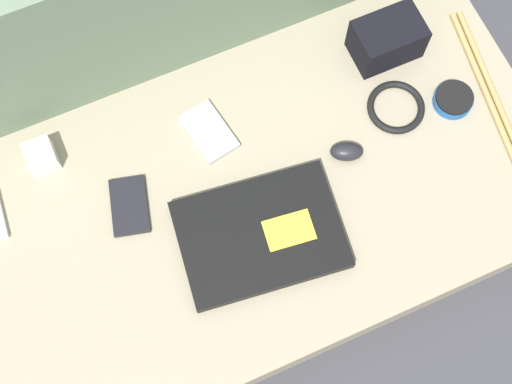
# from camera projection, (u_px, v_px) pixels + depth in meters

# --- Properties ---
(ground_plane) EXTENTS (8.00, 8.00, 0.00)m
(ground_plane) POSITION_uv_depth(u_px,v_px,m) (256.00, 217.00, 1.50)
(ground_plane) COLOR #38383D
(couch_seat) EXTENTS (1.17, 0.62, 0.15)m
(couch_seat) POSITION_uv_depth(u_px,v_px,m) (256.00, 207.00, 1.43)
(couch_seat) COLOR gray
(couch_seat) RESTS_ON ground_plane
(laptop) EXTENTS (0.32, 0.25, 0.03)m
(laptop) POSITION_uv_depth(u_px,v_px,m) (260.00, 235.00, 1.33)
(laptop) COLOR black
(laptop) RESTS_ON couch_seat
(computer_mouse) EXTENTS (0.07, 0.06, 0.03)m
(computer_mouse) POSITION_uv_depth(u_px,v_px,m) (347.00, 151.00, 1.38)
(computer_mouse) COLOR black
(computer_mouse) RESTS_ON couch_seat
(speaker_puck) EXTENTS (0.08, 0.08, 0.03)m
(speaker_puck) POSITION_uv_depth(u_px,v_px,m) (453.00, 100.00, 1.42)
(speaker_puck) COLOR #1E569E
(speaker_puck) RESTS_ON couch_seat
(phone_silver) EXTENTS (0.09, 0.13, 0.01)m
(phone_silver) POSITION_uv_depth(u_px,v_px,m) (129.00, 206.00, 1.35)
(phone_silver) COLOR black
(phone_silver) RESTS_ON couch_seat
(phone_small) EXTENTS (0.09, 0.13, 0.01)m
(phone_small) POSITION_uv_depth(u_px,v_px,m) (209.00, 132.00, 1.40)
(phone_small) COLOR #B7B7BC
(phone_small) RESTS_ON couch_seat
(camera_pouch) EXTENTS (0.13, 0.09, 0.09)m
(camera_pouch) POSITION_uv_depth(u_px,v_px,m) (387.00, 39.00, 1.42)
(camera_pouch) COLOR black
(camera_pouch) RESTS_ON couch_seat
(charger_brick) EXTENTS (0.05, 0.06, 0.05)m
(charger_brick) POSITION_uv_depth(u_px,v_px,m) (41.00, 156.00, 1.37)
(charger_brick) COLOR silver
(charger_brick) RESTS_ON couch_seat
(cable_coil) EXTENTS (0.12, 0.12, 0.01)m
(cable_coil) POSITION_uv_depth(u_px,v_px,m) (396.00, 107.00, 1.42)
(cable_coil) COLOR black
(cable_coil) RESTS_ON couch_seat
(drumstick_pair) EXTENTS (0.08, 0.36, 0.01)m
(drumstick_pair) POSITION_uv_depth(u_px,v_px,m) (488.00, 89.00, 1.43)
(drumstick_pair) COLOR tan
(drumstick_pair) RESTS_ON couch_seat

